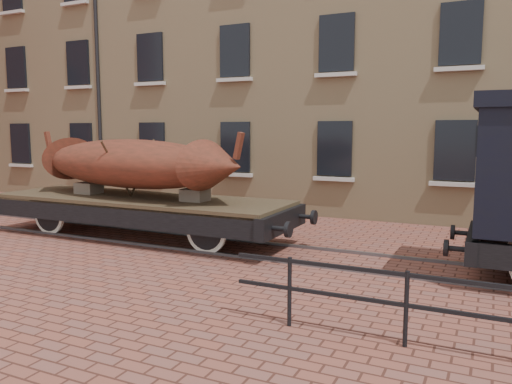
% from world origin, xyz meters
% --- Properties ---
extents(ground, '(90.00, 90.00, 0.00)m').
position_xyz_m(ground, '(0.00, 0.00, 0.00)').
color(ground, brown).
extents(warehouse_cream, '(40.00, 10.19, 14.00)m').
position_xyz_m(warehouse_cream, '(3.00, 9.99, 7.00)').
color(warehouse_cream, '#D7B480').
rests_on(warehouse_cream, ground).
extents(rail_track, '(30.00, 1.52, 0.06)m').
position_xyz_m(rail_track, '(0.00, 0.00, 0.03)').
color(rail_track, '#59595E').
rests_on(rail_track, ground).
extents(flatcar_wagon, '(9.00, 2.44, 1.36)m').
position_xyz_m(flatcar_wagon, '(-2.68, 0.00, 0.85)').
color(flatcar_wagon, '#4A3C26').
rests_on(flatcar_wagon, ground).
extents(iron_boat, '(7.11, 2.82, 1.69)m').
position_xyz_m(iron_boat, '(-2.94, 0.00, 1.92)').
color(iron_boat, maroon).
rests_on(iron_boat, flatcar_wagon).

